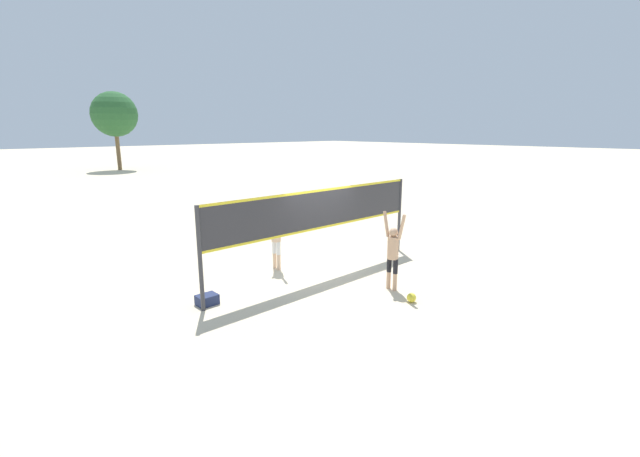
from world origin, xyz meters
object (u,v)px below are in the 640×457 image
volleyball (411,298)px  gear_bag (207,300)px  volleyball_net (320,214)px  player_spiker (393,250)px  player_blocker (276,233)px  tree_left_cluster (114,114)px

volleyball → gear_bag: (-3.60, 3.17, 0.01)m
volleyball_net → volleyball: (0.21, -2.94, -1.62)m
player_spiker → volleyball_net: bearing=14.5°
player_spiker → player_blocker: (-1.15, 3.30, 0.04)m
player_blocker → volleyball: player_blocker is taller
player_spiker → gear_bag: player_spiker is taller
gear_bag → tree_left_cluster: size_ratio=0.06×
volleyball_net → player_spiker: 2.27m
player_spiker → volleyball: player_spiker is taller
player_blocker → gear_bag: player_blocker is taller
volleyball → gear_bag: 4.80m
volleyball_net → volleyball: volleyball_net is taller
volleyball_net → tree_left_cluster: (6.95, 36.92, 3.67)m
volleyball_net → player_spiker: size_ratio=3.67×
gear_bag → volleyball: bearing=-41.4°
volleyball_net → player_blocker: size_ratio=3.55×
tree_left_cluster → volleyball: bearing=-99.6°
player_blocker → tree_left_cluster: size_ratio=0.27×
volleyball_net → gear_bag: volleyball_net is taller
tree_left_cluster → player_spiker: bearing=-99.3°
player_spiker → tree_left_cluster: bearing=-9.3°
volleyball → tree_left_cluster: size_ratio=0.03×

